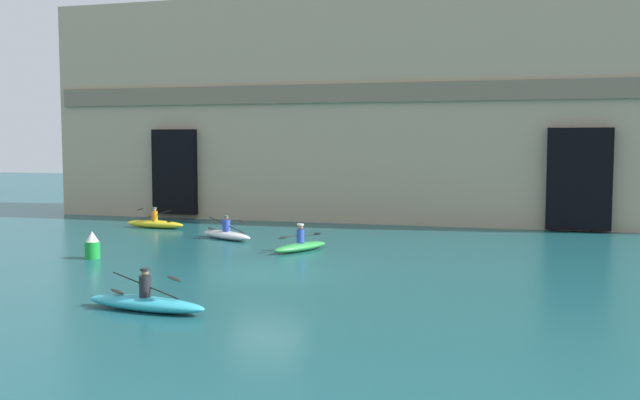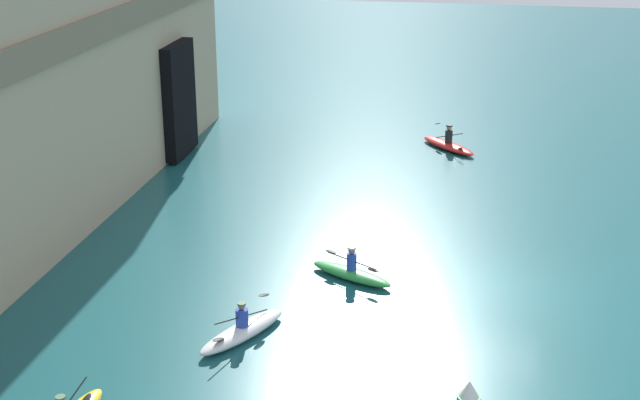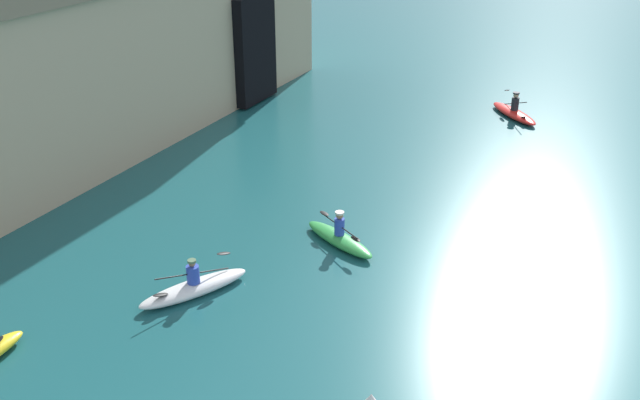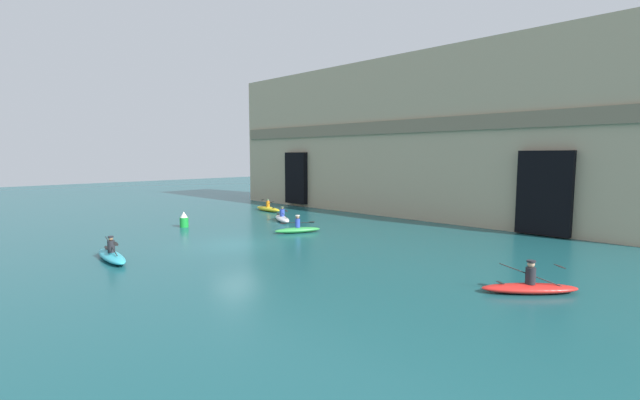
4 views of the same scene
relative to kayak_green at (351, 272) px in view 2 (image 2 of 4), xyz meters
The scene contains 4 objects.
ground_plane 4.68m from the kayak_green, 86.66° to the right, with size 120.00×120.00×0.00m, color #195156.
kayak_green is the anchor object (origin of this frame).
kayak_white 4.83m from the kayak_green, 150.60° to the left, with size 3.13×2.13×1.06m.
kayak_red 14.44m from the kayak_green, ahead, with size 2.96×2.87×1.15m.
Camera 2 is at (-25.26, 0.95, 12.18)m, focal length 50.00 mm.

